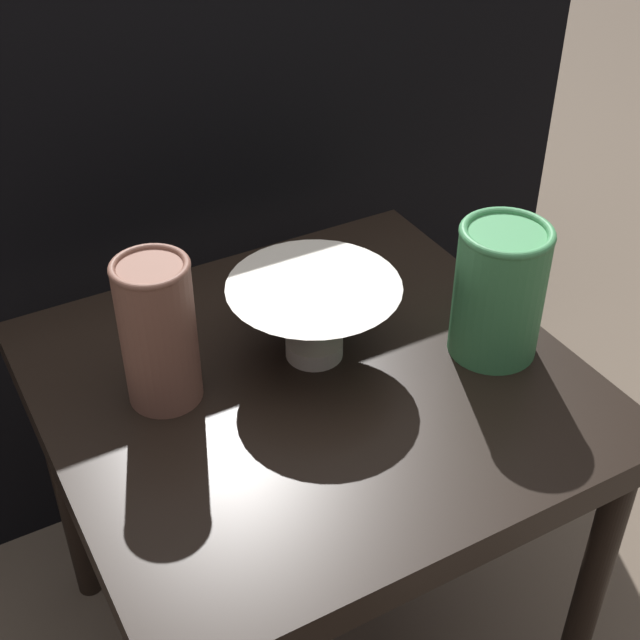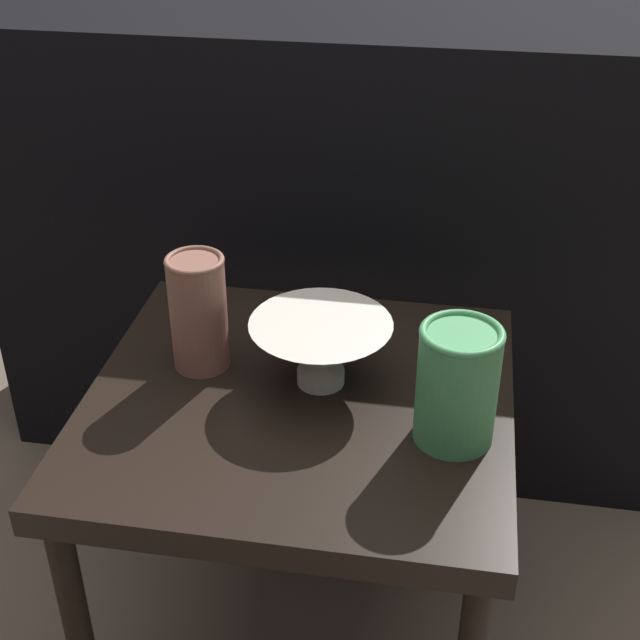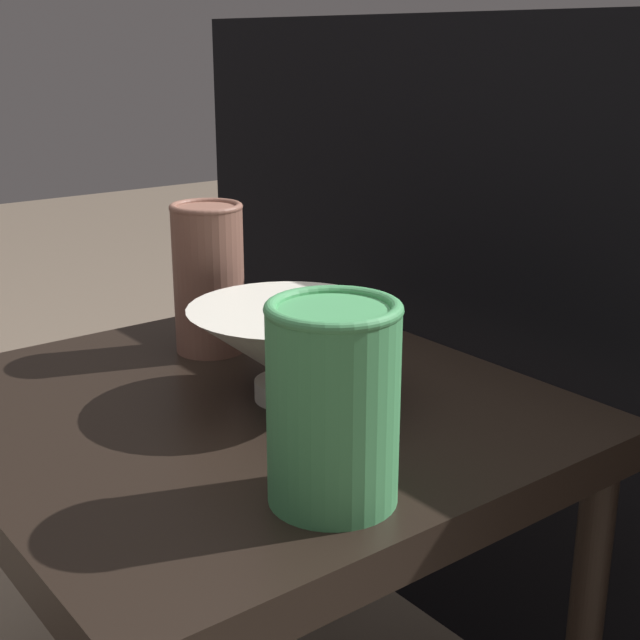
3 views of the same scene
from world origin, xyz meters
name	(u,v)px [view 1 (image 1 of 3)]	position (x,y,z in m)	size (l,w,h in m)	color
ground_plane	(313,636)	(0.00, 0.00, 0.00)	(8.00, 8.00, 0.00)	#6B5B4C
table	(311,416)	(0.00, 0.00, 0.43)	(0.58, 0.55, 0.49)	black
couch_backdrop	(127,187)	(0.00, 0.64, 0.43)	(1.37, 0.50, 0.87)	black
bowl	(314,315)	(0.02, 0.04, 0.55)	(0.20, 0.20, 0.10)	silver
vase_textured_left	(158,331)	(-0.15, 0.05, 0.58)	(0.08, 0.08, 0.17)	brown
vase_colorful_right	(499,289)	(0.21, -0.05, 0.57)	(0.10, 0.10, 0.16)	#47995B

